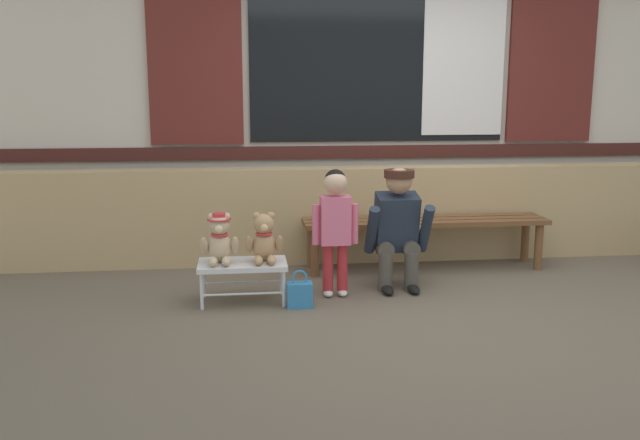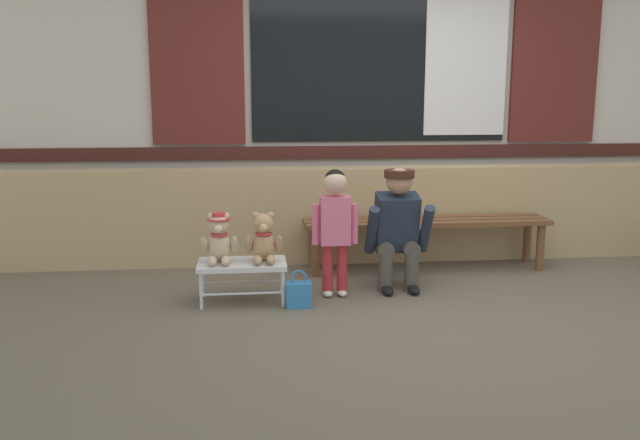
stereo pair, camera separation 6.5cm
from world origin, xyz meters
TOP-DOWN VIEW (x-y plane):
  - ground_plane at (0.00, 0.00)m, footprint 60.00×60.00m
  - brick_low_wall at (0.00, 1.43)m, footprint 8.21×0.25m
  - shop_facade at (0.00, 1.94)m, footprint 8.37×0.26m
  - wooden_bench_long at (0.27, 1.06)m, footprint 2.10×0.40m
  - small_display_bench at (-1.30, 0.30)m, footprint 0.64×0.36m
  - teddy_bear_with_hat at (-1.46, 0.30)m, footprint 0.28×0.27m
  - teddy_bear_plain at (-1.14, 0.30)m, footprint 0.28×0.26m
  - child_standing at (-0.61, 0.37)m, footprint 0.35×0.18m
  - adult_crouching at (-0.09, 0.53)m, footprint 0.50×0.49m
  - handbag_on_ground at (-0.90, 0.13)m, footprint 0.18×0.11m

SIDE VIEW (x-z plane):
  - ground_plane at x=0.00m, z-range 0.00..0.00m
  - handbag_on_ground at x=-0.90m, z-range -0.04..0.23m
  - small_display_bench at x=-1.30m, z-range 0.12..0.42m
  - wooden_bench_long at x=0.27m, z-range 0.15..0.59m
  - brick_low_wall at x=0.00m, z-range 0.00..0.85m
  - teddy_bear_plain at x=-1.14m, z-range 0.28..0.65m
  - teddy_bear_with_hat at x=-1.46m, z-range 0.29..0.65m
  - adult_crouching at x=-0.09m, z-range 0.01..0.96m
  - child_standing at x=-0.61m, z-range 0.11..1.07m
  - shop_facade at x=0.00m, z-range 0.01..3.44m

